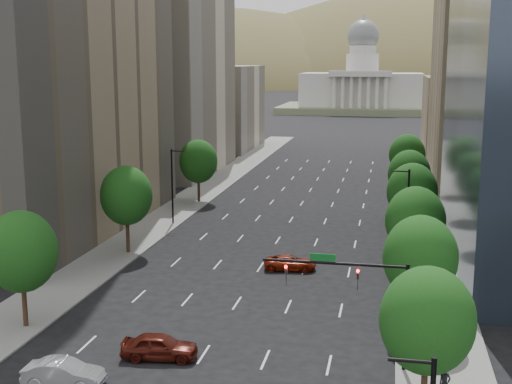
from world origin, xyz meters
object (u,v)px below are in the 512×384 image
Objects in this scene: capitol at (362,89)px; car_silver at (64,373)px; traffic_signal at (366,290)px; car_maroon at (160,346)px; car_red_far at (290,263)px.

capitol reaches higher than car_silver.
car_maroon is at bearing -174.95° from traffic_signal.
capitol is 12.35× the size of car_silver.
car_maroon is at bearing -90.69° from capitol.
traffic_signal reaches higher than car_red_far.
car_red_far is at bearing -21.50° from car_maroon.
car_silver is 1.01× the size of car_red_far.
traffic_signal is at bearing -91.67° from car_maroon.
traffic_signal is 13.91m from car_maroon.
car_maroon is at bearing -45.90° from car_silver.
traffic_signal is at bearing -87.26° from capitol.
capitol is (-10.53, 219.71, 3.40)m from traffic_signal.
traffic_signal is 1.88× the size of car_silver.
capitol is at bearing -5.03° from car_silver.
car_silver is at bearing -91.78° from capitol.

